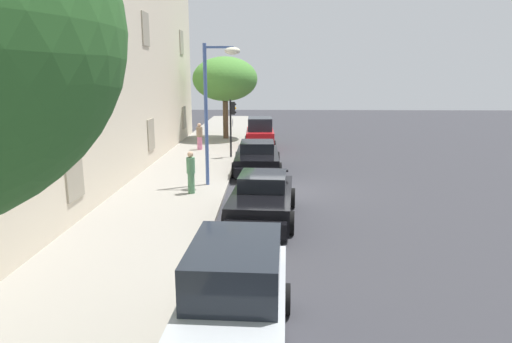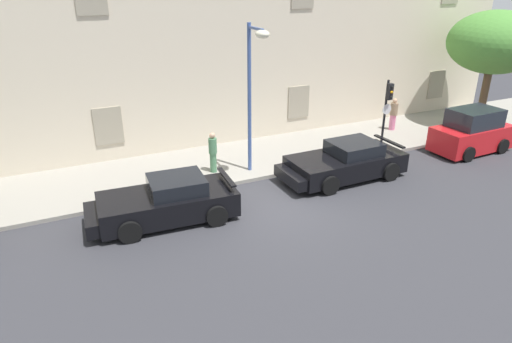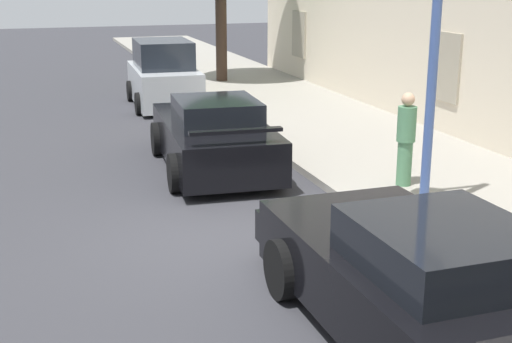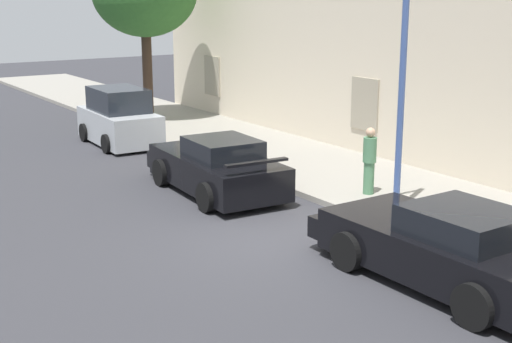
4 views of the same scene
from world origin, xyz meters
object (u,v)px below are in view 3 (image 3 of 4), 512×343
Objects in this scene: pedestrian_strolling at (406,138)px; sportscar_yellow_flank at (414,278)px; hatchback_distant at (164,77)px; sportscar_red_lead at (212,136)px.

sportscar_yellow_flank is at bearing -28.68° from pedestrian_strolling.
hatchback_distant is 2.28× the size of pedestrian_strolling.
hatchback_distant reaches higher than pedestrian_strolling.
hatchback_distant reaches higher than sportscar_red_lead.
sportscar_red_lead is at bearing -134.80° from pedestrian_strolling.
sportscar_red_lead is 2.95× the size of pedestrian_strolling.
hatchback_distant is (-6.49, 0.34, 0.20)m from sportscar_red_lead.
sportscar_red_lead is at bearing -3.02° from hatchback_distant.
hatchback_distant is 9.39m from pedestrian_strolling.
sportscar_red_lead is 0.97× the size of sportscar_yellow_flank.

